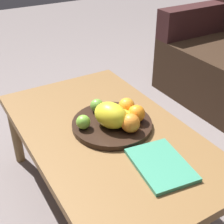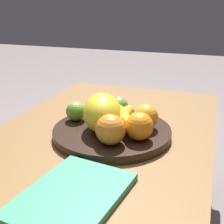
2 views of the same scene
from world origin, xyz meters
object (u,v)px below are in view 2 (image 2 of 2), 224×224
object	(u,v)px
orange_left	(139,126)
banana_bunch	(125,119)
melon_large_front	(102,113)
apple_front	(119,106)
orange_front	(146,117)
magazine	(72,196)
fruit_bowl	(112,132)
apple_left	(76,111)
coffee_table	(99,150)
orange_right	(110,130)

from	to	relation	value
orange_left	banana_bunch	distance (m)	0.08
melon_large_front	apple_front	distance (m)	0.14
orange_front	magazine	size ratio (longest dim) A/B	0.29
melon_large_front	fruit_bowl	bearing A→B (deg)	140.48
orange_front	orange_left	world-z (taller)	orange_left
fruit_bowl	apple_left	world-z (taller)	apple_left
orange_front	banana_bunch	bearing A→B (deg)	-66.92
fruit_bowl	apple_left	xyz separation A→B (m)	(-0.02, -0.13, 0.04)
coffee_table	magazine	size ratio (longest dim) A/B	4.37
orange_front	orange_right	size ratio (longest dim) A/B	0.92
coffee_table	orange_left	world-z (taller)	orange_left
melon_large_front	orange_left	xyz separation A→B (m)	(0.02, 0.11, -0.02)
fruit_bowl	apple_left	distance (m)	0.13
banana_bunch	orange_right	bearing A→B (deg)	-4.45
apple_left	magazine	size ratio (longest dim) A/B	0.24
orange_right	banana_bunch	distance (m)	0.10
orange_front	magazine	distance (m)	0.35
coffee_table	orange_left	distance (m)	0.17
melon_large_front	apple_left	bearing A→B (deg)	-113.32
orange_front	apple_front	bearing A→B (deg)	-126.44
coffee_table	orange_right	distance (m)	0.15
banana_bunch	magazine	world-z (taller)	banana_bunch
melon_large_front	orange_left	bearing A→B (deg)	78.69
coffee_table	apple_left	world-z (taller)	apple_left
melon_large_front	orange_front	bearing A→B (deg)	115.57
apple_front	magazine	bearing A→B (deg)	5.23
melon_large_front	apple_left	world-z (taller)	melon_large_front
orange_front	melon_large_front	bearing A→B (deg)	-64.43
orange_front	orange_left	size ratio (longest dim) A/B	0.97
melon_large_front	apple_front	bearing A→B (deg)	177.50
orange_front	apple_left	xyz separation A→B (m)	(0.01, -0.22, -0.01)
fruit_bowl	magazine	world-z (taller)	fruit_bowl
apple_front	melon_large_front	bearing A→B (deg)	-2.50
orange_front	apple_left	size ratio (longest dim) A/B	1.22
apple_front	banana_bunch	xyz separation A→B (m)	(0.10, 0.05, 0.00)
fruit_bowl	orange_left	size ratio (longest dim) A/B	4.58
apple_front	orange_front	bearing A→B (deg)	53.56
fruit_bowl	melon_large_front	distance (m)	0.07
magazine	coffee_table	bearing A→B (deg)	-160.66
apple_front	banana_bunch	world-z (taller)	same
coffee_table	orange_front	world-z (taller)	orange_front
coffee_table	fruit_bowl	distance (m)	0.07
apple_left	apple_front	bearing A→B (deg)	128.18
magazine	orange_front	bearing A→B (deg)	176.46
fruit_bowl	orange_right	distance (m)	0.11
apple_left	magazine	world-z (taller)	apple_left
apple_left	magazine	distance (m)	0.37
orange_right	melon_large_front	bearing A→B (deg)	-145.25
banana_bunch	orange_left	bearing A→B (deg)	46.01
fruit_bowl	orange_left	world-z (taller)	orange_left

